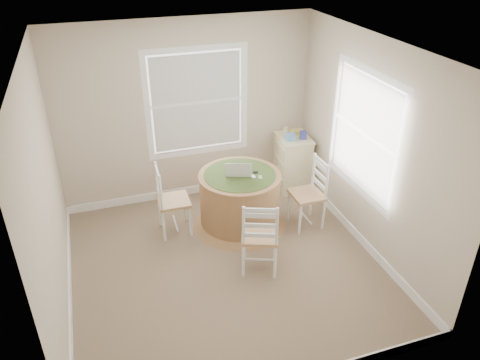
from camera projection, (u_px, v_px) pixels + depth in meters
name	position (u px, v px, depth m)	size (l,w,h in m)	color
room	(234.00, 162.00, 5.21)	(3.64, 3.64, 2.64)	#7B644E
round_table	(240.00, 198.00, 6.23)	(1.26, 1.26, 0.78)	olive
chair_left	(174.00, 200.00, 6.07)	(0.42, 0.40, 0.95)	white
chair_near	(260.00, 235.00, 5.40)	(0.42, 0.40, 0.95)	white
chair_right	(307.00, 194.00, 6.20)	(0.42, 0.40, 0.95)	white
laptop	(239.00, 172.00, 6.05)	(0.42, 0.39, 0.24)	white
mouse	(253.00, 177.00, 5.99)	(0.06, 0.10, 0.03)	white
phone	(260.00, 177.00, 5.99)	(0.04, 0.09, 0.02)	#B7BABF
keys	(256.00, 173.00, 6.10)	(0.06, 0.05, 0.03)	black
corner_chest	(292.00, 162.00, 7.15)	(0.54, 0.67, 0.85)	#F6F3B9
tissue_box	(290.00, 137.00, 6.79)	(0.12, 0.12, 0.10)	#5E95D9
box_yellow	(295.00, 132.00, 7.00)	(0.15, 0.10, 0.06)	#DFC94E
box_blue	(304.00, 135.00, 6.83)	(0.08, 0.08, 0.12)	#393FAB
cup_cream	(285.00, 130.00, 7.05)	(0.07, 0.07, 0.09)	beige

